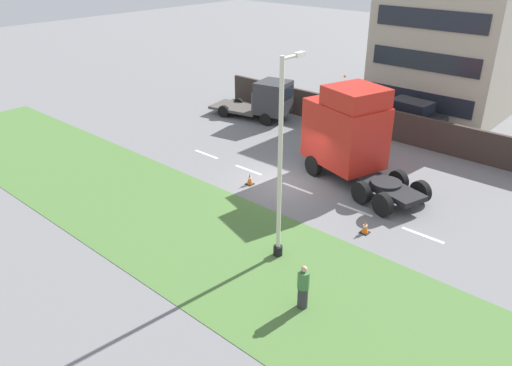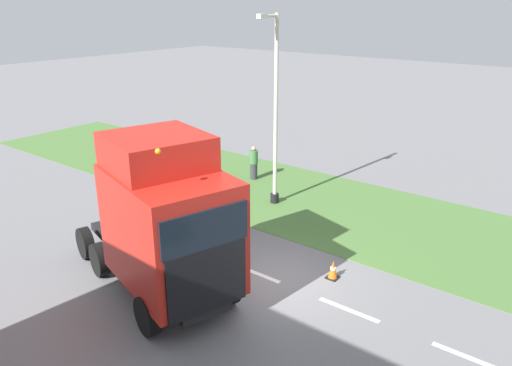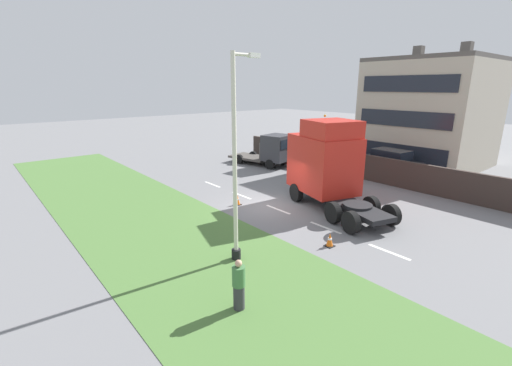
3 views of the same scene
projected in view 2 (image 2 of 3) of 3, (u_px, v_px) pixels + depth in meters
ground_plane at (274, 280)px, 15.01m from camera, size 120.00×120.00×0.00m
grass_verge at (364, 216)px, 19.47m from camera, size 7.00×44.00×0.01m
lane_markings at (256, 273)px, 15.42m from camera, size 0.16×14.60×0.00m
lorry_cab at (166, 222)px, 13.31m from camera, size 4.34×7.04×4.85m
lamp_post at (275, 122)px, 19.57m from camera, size 1.30×0.35×7.51m
pedestrian at (254, 163)px, 23.29m from camera, size 0.39×0.39×1.61m
traffic_cone_lead at (333, 270)px, 15.05m from camera, size 0.36×0.36×0.58m
traffic_cone_trailing at (184, 214)px, 18.97m from camera, size 0.36×0.36×0.58m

